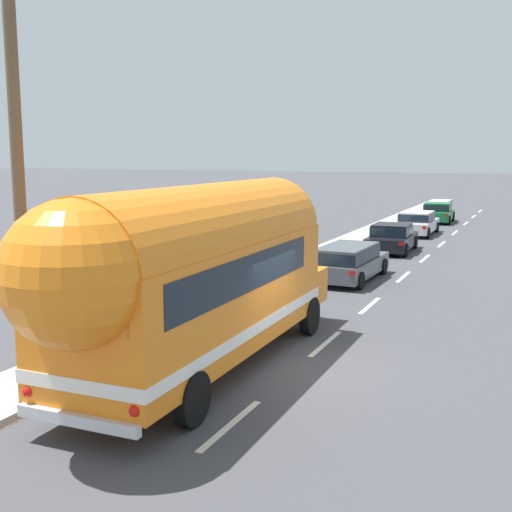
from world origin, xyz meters
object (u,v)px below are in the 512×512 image
Objects in this scene: car_second at (392,237)px; utility_pole at (18,171)px; car_lead at (348,260)px; car_fourth at (438,212)px; painted_bus at (194,272)px; car_third at (417,222)px.

utility_pole is at bearing -96.53° from car_second.
car_lead is 22.89m from car_fourth.
car_lead is 7.97m from car_second.
utility_pole is 0.77× the size of painted_bus.
painted_bus is at bearing -89.85° from car_second.
car_second is at bearing 83.47° from utility_pole.
car_second is 14.91m from car_fourth.
utility_pole is 3.99m from painted_bus.
utility_pole reaches higher than car_fourth.
painted_bus is 11.87m from car_lead.
car_third is at bearing 85.33° from utility_pole.
utility_pole reaches higher than car_second.
utility_pole is at bearing -93.86° from car_fourth.
utility_pole reaches higher than car_third.
utility_pole is at bearing -139.42° from painted_bus.
utility_pole is 1.92× the size of car_second.
car_lead is at bearing -89.70° from car_fourth.
car_second is 0.93× the size of car_third.
car_third is (2.39, 29.33, -3.68)m from utility_pole.
car_lead is 0.99× the size of car_third.
painted_bus is at bearing -89.64° from car_third.
car_fourth is at bearing 89.32° from car_third.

